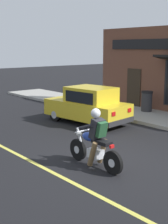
% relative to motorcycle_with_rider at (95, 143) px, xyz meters
% --- Properties ---
extents(ground_plane, '(80.00, 80.00, 0.00)m').
position_rel_motorcycle_with_rider_xyz_m(ground_plane, '(0.69, 0.06, -0.68)').
color(ground_plane, black).
extents(sidewalk_curb, '(2.60, 22.00, 0.14)m').
position_rel_motorcycle_with_rider_xyz_m(sidewalk_curb, '(5.99, 3.06, -0.61)').
color(sidewalk_curb, '#9E9B93').
rests_on(sidewalk_curb, ground).
extents(lane_stripe, '(0.12, 19.80, 0.01)m').
position_rel_motorcycle_with_rider_xyz_m(lane_stripe, '(-1.11, 3.06, -0.67)').
color(lane_stripe, '#D1C64C').
rests_on(lane_stripe, ground).
extents(motorcycle_with_rider, '(0.56, 2.02, 1.62)m').
position_rel_motorcycle_with_rider_xyz_m(motorcycle_with_rider, '(0.00, 0.00, 0.00)').
color(motorcycle_with_rider, black).
rests_on(motorcycle_with_rider, ground).
extents(car_hatchback, '(1.99, 3.92, 1.57)m').
position_rel_motorcycle_with_rider_xyz_m(car_hatchback, '(3.18, 3.89, 0.09)').
color(car_hatchback, black).
rests_on(car_hatchback, ground).
extents(trash_bin, '(0.56, 0.56, 0.98)m').
position_rel_motorcycle_with_rider_xyz_m(trash_bin, '(6.60, 3.43, -0.04)').
color(trash_bin, '#2D2D33').
rests_on(trash_bin, sidewalk_curb).
extents(traffic_cone, '(0.36, 0.36, 0.60)m').
position_rel_motorcycle_with_rider_xyz_m(traffic_cone, '(5.28, 6.41, -0.25)').
color(traffic_cone, black).
rests_on(traffic_cone, sidewalk_curb).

